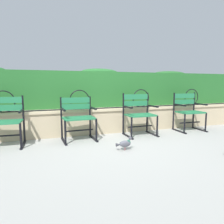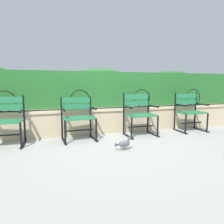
{
  "view_description": "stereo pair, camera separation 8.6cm",
  "coord_description": "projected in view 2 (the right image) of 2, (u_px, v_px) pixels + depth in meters",
  "views": [
    {
      "loc": [
        -1.3,
        -3.66,
        1.08
      ],
      "look_at": [
        0.0,
        0.09,
        0.55
      ],
      "focal_mm": 33.09,
      "sensor_mm": 36.0,
      "label": 1
    },
    {
      "loc": [
        -1.22,
        -3.69,
        1.08
      ],
      "look_at": [
        0.0,
        0.09,
        0.55
      ],
      "focal_mm": 33.09,
      "sensor_mm": 36.0,
      "label": 2
    }
  ],
  "objects": [
    {
      "name": "park_chair_leftmost",
      "position": [
        5.0,
        119.0,
        3.64
      ],
      "size": [
        0.66,
        0.56,
        0.88
      ],
      "color": "#237547",
      "rests_on": "ground"
    },
    {
      "name": "park_chair_centre_right",
      "position": [
        139.0,
        113.0,
        4.4
      ],
      "size": [
        0.63,
        0.52,
        0.89
      ],
      "color": "#237547",
      "rests_on": "ground"
    },
    {
      "name": "hedge_row",
      "position": [
        97.0,
        88.0,
        4.99
      ],
      "size": [
        8.26,
        0.55,
        0.91
      ],
      "color": "#236028",
      "rests_on": "stone_wall"
    },
    {
      "name": "ground_plane",
      "position": [
        113.0,
        141.0,
        3.99
      ],
      "size": [
        60.0,
        60.0,
        0.0
      ],
      "primitive_type": "plane",
      "color": "#9E9E99"
    },
    {
      "name": "stone_wall",
      "position": [
        103.0,
        120.0,
        4.67
      ],
      "size": [
        8.43,
        0.41,
        0.55
      ],
      "color": "tan",
      "rests_on": "ground"
    },
    {
      "name": "iron_arch_fence",
      "position": [
        85.0,
        101.0,
        4.41
      ],
      "size": [
        7.87,
        0.02,
        0.42
      ],
      "color": "black",
      "rests_on": "stone_wall"
    },
    {
      "name": "park_chair_centre_left",
      "position": [
        78.0,
        116.0,
        4.03
      ],
      "size": [
        0.65,
        0.55,
        0.84
      ],
      "color": "#237547",
      "rests_on": "ground"
    },
    {
      "name": "park_chair_rightmost",
      "position": [
        190.0,
        111.0,
        4.83
      ],
      "size": [
        0.63,
        0.54,
        0.89
      ],
      "color": "#237547",
      "rests_on": "ground"
    },
    {
      "name": "pigeon_near_chairs",
      "position": [
        124.0,
        144.0,
        3.4
      ],
      "size": [
        0.29,
        0.11,
        0.22
      ],
      "color": "#5B5B66",
      "rests_on": "ground"
    }
  ]
}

